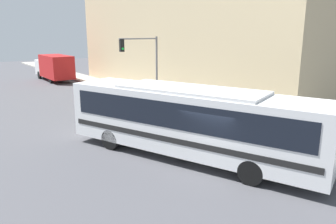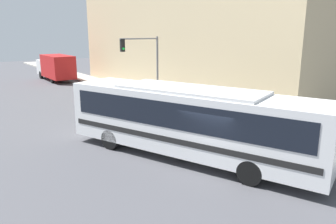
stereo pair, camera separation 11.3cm
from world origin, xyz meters
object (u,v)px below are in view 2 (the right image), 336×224
delivery_truck (56,67)px  parking_meter (164,93)px  city_bus (189,118)px  traffic_light_pole (145,58)px  fire_hydrant (220,114)px

delivery_truck → parking_meter: size_ratio=6.46×
city_bus → parking_meter: (5.19, 9.32, -0.85)m
delivery_truck → traffic_light_pole: (1.49, -17.36, 2.02)m
city_bus → fire_hydrant: bearing=11.6°
city_bus → parking_meter: city_bus is taller
fire_hydrant → city_bus: bearing=-147.5°
city_bus → delivery_truck: size_ratio=1.56×
delivery_truck → fire_hydrant: delivery_truck is taller
city_bus → fire_hydrant: city_bus is taller
traffic_light_pole → parking_meter: (1.00, -1.15, -2.65)m
city_bus → fire_hydrant: size_ratio=15.64×
traffic_light_pole → parking_meter: traffic_light_pole is taller
fire_hydrant → traffic_light_pole: 7.87m
delivery_truck → traffic_light_pole: size_ratio=1.53×
city_bus → parking_meter: size_ratio=10.08×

